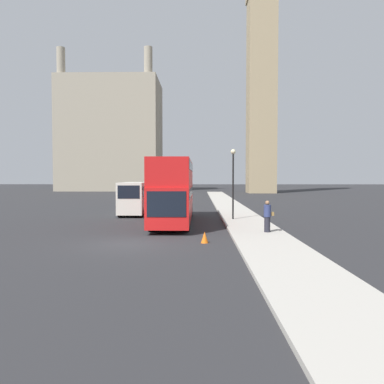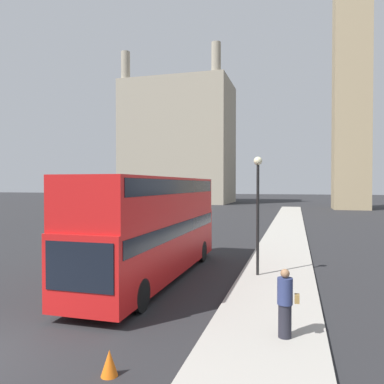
% 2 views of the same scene
% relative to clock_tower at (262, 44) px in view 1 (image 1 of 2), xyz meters
% --- Properties ---
extents(ground_plane, '(300.00, 300.00, 0.00)m').
position_rel_clock_tower_xyz_m(ground_plane, '(-15.82, -58.30, -29.79)').
color(ground_plane, '#28282B').
extents(sidewalk_strip, '(3.09, 120.00, 0.15)m').
position_rel_clock_tower_xyz_m(sidewalk_strip, '(-9.28, -58.30, -29.72)').
color(sidewalk_strip, '#ADA89E').
rests_on(sidewalk_strip, ground_plane).
extents(clock_tower, '(5.88, 6.05, 58.01)m').
position_rel_clock_tower_xyz_m(clock_tower, '(0.00, 0.00, 0.00)').
color(clock_tower, tan).
rests_on(clock_tower, ground_plane).
extents(building_block_distant, '(22.83, 15.42, 31.86)m').
position_rel_clock_tower_xyz_m(building_block_distant, '(-33.42, 13.89, -16.67)').
color(building_block_distant, '#9E937F').
rests_on(building_block_distant, ground_plane).
extents(red_double_decker_bus, '(2.45, 11.45, 4.28)m').
position_rel_clock_tower_xyz_m(red_double_decker_bus, '(-14.27, -50.23, -27.40)').
color(red_double_decker_bus, red).
rests_on(red_double_decker_bus, ground_plane).
extents(white_van, '(2.02, 5.09, 2.74)m').
position_rel_clock_tower_xyz_m(white_van, '(-17.91, -44.96, -28.33)').
color(white_van, silver).
rests_on(white_van, ground_plane).
extents(pedestrian, '(0.54, 0.38, 1.73)m').
position_rel_clock_tower_xyz_m(pedestrian, '(-8.76, -55.37, -28.78)').
color(pedestrian, '#23232D').
rests_on(pedestrian, sidewalk_strip).
extents(street_lamp, '(0.36, 0.36, 5.02)m').
position_rel_clock_tower_xyz_m(street_lamp, '(-10.07, -48.99, -26.28)').
color(street_lamp, black).
rests_on(street_lamp, sidewalk_strip).
extents(parked_sedan, '(1.84, 4.57, 1.38)m').
position_rel_clock_tower_xyz_m(parked_sedan, '(-19.26, -32.18, -29.16)').
color(parked_sedan, navy).
rests_on(parked_sedan, ground_plane).
extents(traffic_cone, '(0.36, 0.36, 0.55)m').
position_rel_clock_tower_xyz_m(traffic_cone, '(-12.25, -58.01, -29.52)').
color(traffic_cone, orange).
rests_on(traffic_cone, ground_plane).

